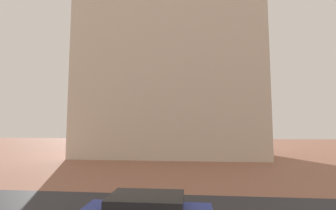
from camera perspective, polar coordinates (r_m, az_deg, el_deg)
name	(u,v)px	position (r m, az deg, el deg)	size (l,w,h in m)	color
ground_plane	(172,203)	(12.56, 1.00, -22.81)	(120.00, 120.00, 0.00)	#93604C
landmark_building	(172,65)	(32.52, 0.93, 9.63)	(23.12, 11.51, 36.26)	beige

